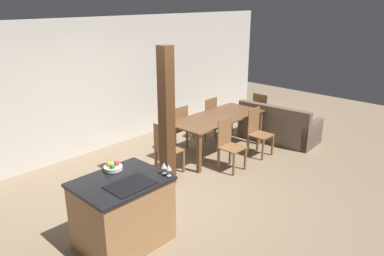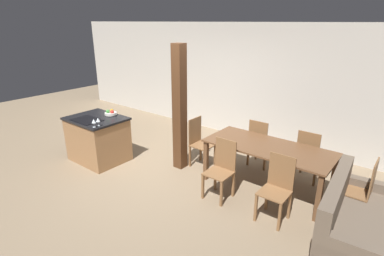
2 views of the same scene
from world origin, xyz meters
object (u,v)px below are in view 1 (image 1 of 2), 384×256
at_px(kitchen_island, 123,212).
at_px(dining_chair_near_left, 229,144).
at_px(dining_chair_far_left, 178,127).
at_px(wine_glass_near, 169,168).
at_px(dining_chair_head_end, 166,148).
at_px(wine_glass_middle, 164,166).
at_px(dining_chair_far_right, 207,117).
at_px(dining_chair_foot_end, 256,115).
at_px(couch, 278,128).
at_px(dining_table, 217,121).
at_px(timber_post, 167,118).
at_px(fruit_bowl, 113,167).
at_px(dining_chair_near_right, 258,131).

distance_m(kitchen_island, dining_chair_near_left, 2.75).
relative_size(dining_chair_near_left, dining_chair_far_left, 1.00).
bearing_deg(wine_glass_near, dining_chair_head_end, 48.37).
relative_size(wine_glass_middle, dining_chair_far_right, 0.16).
xyz_separation_m(dining_chair_near_left, dining_chair_foot_end, (1.89, 0.68, 0.00)).
xyz_separation_m(wine_glass_near, couch, (4.21, 0.90, -0.75)).
bearing_deg(dining_chair_near_left, couch, 3.76).
bearing_deg(couch, dining_table, 65.50).
bearing_deg(wine_glass_middle, dining_table, 26.64).
bearing_deg(dining_chair_foot_end, kitchen_island, -76.76).
height_order(wine_glass_near, dining_chair_far_right, wine_glass_near).
bearing_deg(kitchen_island, dining_chair_near_left, 8.51).
bearing_deg(timber_post, dining_chair_near_left, -17.68).
bearing_deg(fruit_bowl, timber_post, 19.27).
bearing_deg(dining_chair_far_left, dining_chair_head_end, 35.45).
relative_size(wine_glass_middle, dining_table, 0.07).
bearing_deg(dining_chair_far_right, dining_chair_far_left, 0.00).
bearing_deg(wine_glass_near, dining_chair_foot_end, 19.33).
bearing_deg(wine_glass_middle, dining_chair_head_end, 46.54).
xyz_separation_m(wine_glass_near, dining_chair_head_end, (1.29, 1.45, -0.53)).
distance_m(dining_chair_near_right, couch, 1.06).
bearing_deg(wine_glass_near, timber_post, 47.86).
height_order(couch, timber_post, timber_post).
relative_size(kitchen_island, dining_chair_head_end, 1.16).
xyz_separation_m(fruit_bowl, wine_glass_near, (0.38, -0.65, 0.07)).
xyz_separation_m(dining_chair_near_right, couch, (1.03, 0.13, -0.22)).
bearing_deg(couch, dining_chair_near_right, 92.67).
height_order(kitchen_island, dining_chair_near_right, dining_chair_near_right).
bearing_deg(dining_chair_far_left, timber_post, 39.14).
bearing_deg(dining_chair_far_right, dining_chair_near_left, 55.34).
relative_size(dining_chair_near_right, couch, 0.55).
relative_size(dining_chair_near_left, couch, 0.55).
relative_size(wine_glass_near, dining_chair_near_left, 0.16).
bearing_deg(fruit_bowl, dining_table, 14.42).
xyz_separation_m(kitchen_island, wine_glass_near, (0.48, -0.36, 0.57)).
xyz_separation_m(fruit_bowl, dining_chair_head_end, (1.67, 0.79, -0.46)).
xyz_separation_m(dining_chair_head_end, dining_chair_foot_end, (2.84, 0.00, 0.00)).
height_order(wine_glass_near, timber_post, timber_post).
bearing_deg(dining_chair_far_right, dining_chair_near_right, 90.00).
xyz_separation_m(wine_glass_near, dining_chair_far_right, (3.17, 2.13, -0.53)).
height_order(dining_chair_head_end, couch, dining_chair_head_end).
relative_size(wine_glass_middle, dining_chair_near_left, 0.16).
distance_m(kitchen_island, couch, 4.72).
xyz_separation_m(dining_chair_head_end, timber_post, (-0.24, -0.30, 0.69)).
height_order(fruit_bowl, dining_chair_near_right, fruit_bowl).
bearing_deg(dining_chair_near_right, dining_chair_near_left, 180.00).
bearing_deg(dining_chair_foot_end, dining_chair_far_right, -125.45).
relative_size(wine_glass_middle, timber_post, 0.06).
distance_m(dining_table, timber_post, 1.76).
relative_size(fruit_bowl, dining_table, 0.12).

